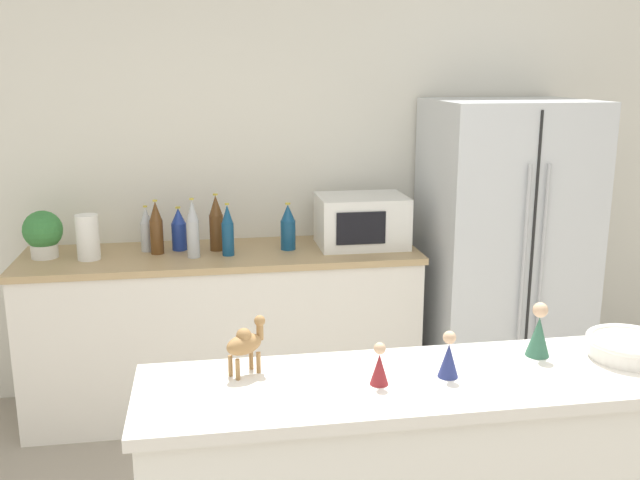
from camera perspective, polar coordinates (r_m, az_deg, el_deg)
The scene contains 18 objects.
wall_back at distance 4.14m, azimuth -2.14°, elevation 5.51°, with size 8.00×0.06×2.55m.
back_counter at distance 3.99m, azimuth -7.67°, elevation -7.17°, with size 2.11×0.63×0.90m.
refrigerator at distance 4.14m, azimuth 14.38°, elevation -0.98°, with size 0.83×0.74×1.69m.
potted_plant at distance 3.95m, azimuth -21.29°, elevation 0.53°, with size 0.20×0.20×0.25m.
paper_towel_roll at distance 3.84m, azimuth -18.08°, elevation 0.21°, with size 0.12×0.12×0.23m.
microwave at distance 3.93m, azimuth 3.33°, elevation 1.55°, with size 0.48×0.37×0.28m.
back_bottle_0 at distance 3.91m, azimuth -11.22°, elevation 0.83°, with size 0.08×0.08×0.24m.
back_bottle_1 at distance 3.74m, azimuth -10.14°, elevation 0.85°, with size 0.07×0.07×0.31m.
back_bottle_2 at distance 3.75m, azimuth -7.39°, elevation 0.75°, with size 0.06×0.06×0.28m.
back_bottle_3 at distance 3.85m, azimuth -2.57°, elevation 1.02°, with size 0.08×0.08×0.26m.
back_bottle_4 at distance 3.86m, azimuth -8.30°, elevation 1.32°, with size 0.07×0.07×0.31m.
back_bottle_5 at distance 3.92m, azimuth -13.72°, elevation 0.81°, with size 0.06×0.06×0.25m.
back_bottle_6 at distance 3.85m, azimuth -12.96°, elevation 0.93°, with size 0.07×0.07×0.29m.
fruit_bowl at distance 2.39m, azimuth 23.53°, elevation -7.80°, with size 0.26×0.26×0.07m.
camel_figurine at distance 2.07m, azimuth -5.97°, elevation -8.16°, with size 0.13×0.11×0.17m.
wise_man_figurine_blue at distance 2.02m, azimuth 4.77°, elevation -10.05°, with size 0.05×0.05×0.12m.
wise_man_figurine_crimson at distance 2.30m, azimuth 17.09°, elevation -7.12°, with size 0.07×0.07×0.17m.
wise_man_figurine_purple at distance 2.09m, azimuth 10.25°, elevation -9.21°, with size 0.06×0.06×0.14m.
Camera 1 is at (-0.51, -1.33, 1.87)m, focal length 40.00 mm.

